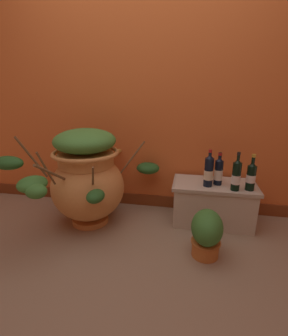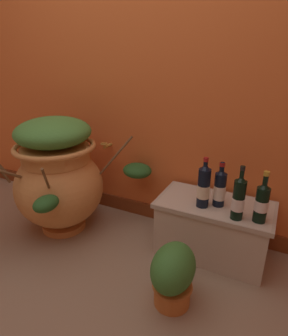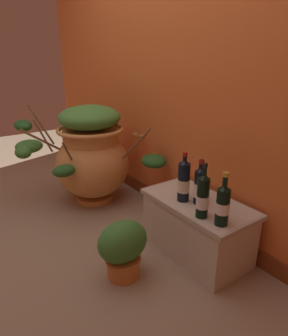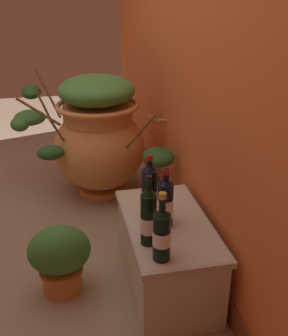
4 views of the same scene
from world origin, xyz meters
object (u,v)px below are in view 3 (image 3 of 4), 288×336
Objects in this scene: wine_bottle_middle at (184,180)px; wine_bottle_back at (203,196)px; potted_shrub at (123,247)px; wine_bottle_right at (200,185)px; wine_bottle_left at (223,204)px; terracotta_urn at (91,154)px.

wine_bottle_back is at bearing -13.55° from wine_bottle_middle.
wine_bottle_back reaches higher than potted_shrub.
wine_bottle_middle is 0.88× the size of potted_shrub.
wine_bottle_right is 0.88× the size of wine_bottle_back.
wine_bottle_left is 1.06× the size of wine_bottle_right.
wine_bottle_left is at bearing -4.12° from wine_bottle_middle.
wine_bottle_back is 0.57m from potted_shrub.
potted_shrub is (-0.01, -0.45, -0.33)m from wine_bottle_middle.
terracotta_urn is at bearing -175.74° from wine_bottle_back.
wine_bottle_left reaches higher than wine_bottle_right.
terracotta_urn is 3.86× the size of wine_bottle_right.
wine_bottle_middle is at bearing -147.34° from wine_bottle_right.
wine_bottle_left is at bearing -17.70° from wine_bottle_right.
potted_shrub is (-0.36, -0.43, -0.32)m from wine_bottle_left.
terracotta_urn is at bearing -174.96° from wine_bottle_left.
terracotta_urn reaches higher than wine_bottle_left.
terracotta_urn is 1.42m from wine_bottle_left.
wine_bottle_right is at bearing 10.12° from terracotta_urn.
wine_bottle_back is at bearing -167.02° from wine_bottle_left.
wine_bottle_left is 0.27m from wine_bottle_right.
potted_shrub is at bearing -16.19° from terracotta_urn.
potted_shrub is at bearing -120.41° from wine_bottle_back.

